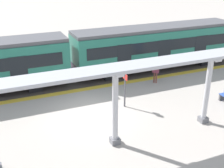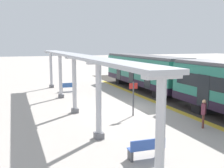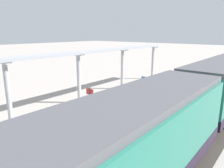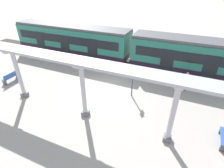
% 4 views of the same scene
% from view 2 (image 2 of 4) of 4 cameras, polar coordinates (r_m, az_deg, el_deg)
% --- Properties ---
extents(ground_plane, '(176.00, 176.00, 0.00)m').
position_cam_2_polar(ground_plane, '(19.26, 1.59, -5.21)').
color(ground_plane, '#ABA39A').
extents(tactile_edge_strip, '(0.53, 27.87, 0.01)m').
position_cam_2_polar(tactile_edge_strip, '(20.78, 10.50, -4.32)').
color(tactile_edge_strip, gold).
rests_on(tactile_edge_strip, ground).
extents(trackbed, '(3.20, 39.87, 0.01)m').
position_cam_2_polar(trackbed, '(21.78, 14.71, -3.86)').
color(trackbed, '#38332D').
rests_on(trackbed, ground).
extents(train_near_carriage, '(2.65, 13.56, 3.48)m').
position_cam_2_polar(train_near_carriage, '(27.21, 6.64, 2.70)').
color(train_near_carriage, '#23715F').
rests_on(train_near_carriage, ground).
extents(canopy_pillar_nearest, '(1.10, 0.44, 3.77)m').
position_cam_2_polar(canopy_pillar_nearest, '(28.79, -12.93, 3.01)').
color(canopy_pillar_nearest, slate).
rests_on(canopy_pillar_nearest, ground).
extents(canopy_pillar_second, '(1.10, 0.44, 3.77)m').
position_cam_2_polar(canopy_pillar_second, '(23.09, -10.98, 1.75)').
color(canopy_pillar_second, slate).
rests_on(canopy_pillar_second, ground).
extents(canopy_pillar_third, '(1.10, 0.44, 3.77)m').
position_cam_2_polar(canopy_pillar_third, '(17.82, -8.05, -0.15)').
color(canopy_pillar_third, slate).
rests_on(canopy_pillar_third, ground).
extents(canopy_pillar_fourth, '(1.10, 0.44, 3.77)m').
position_cam_2_polar(canopy_pillar_fourth, '(12.80, -2.89, -3.50)').
color(canopy_pillar_fourth, slate).
rests_on(canopy_pillar_fourth, ground).
extents(canopy_pillar_fifth, '(1.10, 0.44, 3.77)m').
position_cam_2_polar(canopy_pillar_fifth, '(7.77, 10.25, -11.68)').
color(canopy_pillar_fifth, slate).
rests_on(canopy_pillar_fifth, ground).
extents(canopy_beam, '(1.20, 22.98, 0.16)m').
position_cam_2_polar(canopy_beam, '(17.75, -8.27, 6.10)').
color(canopy_beam, '#A8AAB2').
rests_on(canopy_beam, canopy_pillar_nearest).
extents(bench_near_end, '(1.51, 0.46, 0.86)m').
position_cam_2_polar(bench_near_end, '(26.26, -9.25, -0.62)').
color(bench_near_end, '#315BA5').
rests_on(bench_near_end, ground).
extents(bench_mid_platform, '(1.52, 0.51, 0.86)m').
position_cam_2_polar(bench_mid_platform, '(11.05, 7.44, -13.52)').
color(bench_mid_platform, '#3153A8').
rests_on(bench_mid_platform, ground).
extents(platform_info_sign, '(0.56, 0.10, 2.20)m').
position_cam_2_polar(platform_info_sign, '(17.04, 4.58, -2.48)').
color(platform_info_sign, '#4C4C51').
rests_on(platform_info_sign, ground).
extents(passenger_waiting_near_edge, '(0.48, 0.46, 1.59)m').
position_cam_2_polar(passenger_waiting_near_edge, '(15.44, 19.05, -5.35)').
color(passenger_waiting_near_edge, brown).
rests_on(passenger_waiting_near_edge, ground).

